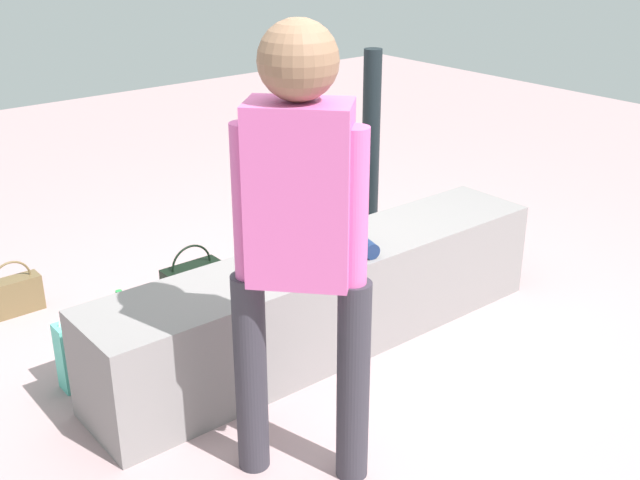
{
  "coord_description": "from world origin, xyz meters",
  "views": [
    {
      "loc": [
        -2.16,
        -2.59,
        2.0
      ],
      "look_at": [
        -0.31,
        -0.32,
        0.75
      ],
      "focal_mm": 43.88,
      "sensor_mm": 36.0,
      "label": 1
    }
  ],
  "objects": [
    {
      "name": "handbag_brown_canvas",
      "position": [
        -1.08,
        1.31,
        0.11
      ],
      "size": [
        0.28,
        0.11,
        0.3
      ],
      "color": "brown",
      "rests_on": "ground_plane"
    },
    {
      "name": "ground_plane",
      "position": [
        0.0,
        0.0,
        0.0
      ],
      "size": [
        12.0,
        12.0,
        0.0
      ],
      "primitive_type": "plane",
      "color": "#AC8D8F"
    },
    {
      "name": "water_bottle_near_gift",
      "position": [
        -0.69,
        0.85,
        0.08
      ],
      "size": [
        0.08,
        0.08,
        0.18
      ],
      "color": "silver",
      "rests_on": "ground_plane"
    },
    {
      "name": "party_cup_red",
      "position": [
        0.95,
        1.18,
        0.05
      ],
      "size": [
        0.09,
        0.09,
        0.1
      ],
      "primitive_type": "cylinder",
      "color": "red",
      "rests_on": "ground_plane"
    },
    {
      "name": "concrete_ledge",
      "position": [
        0.0,
        0.0,
        0.25
      ],
      "size": [
        2.44,
        0.47,
        0.5
      ],
      "primitive_type": "cube",
      "color": "gray",
      "rests_on": "ground_plane"
    },
    {
      "name": "child_seated",
      "position": [
        0.05,
        -0.01,
        0.72
      ],
      "size": [
        0.28,
        0.34,
        0.48
      ],
      "color": "navy",
      "rests_on": "concrete_ledge"
    },
    {
      "name": "cake_box_white",
      "position": [
        -0.63,
        0.51,
        0.07
      ],
      "size": [
        0.32,
        0.33,
        0.15
      ],
      "primitive_type": "cube",
      "rotation": [
        0.0,
        0.0,
        0.24
      ],
      "color": "white",
      "rests_on": "ground_plane"
    },
    {
      "name": "gift_bag",
      "position": [
        -1.07,
        0.43,
        0.16
      ],
      "size": [
        0.23,
        0.1,
        0.37
      ],
      "color": "#59C6B2",
      "rests_on": "ground_plane"
    },
    {
      "name": "handbag_black_leather",
      "position": [
        -0.28,
        0.81,
        0.12
      ],
      "size": [
        0.33,
        0.13,
        0.34
      ],
      "color": "black",
      "rests_on": "ground_plane"
    },
    {
      "name": "cake_plate",
      "position": [
        -0.25,
        -0.04,
        0.53
      ],
      "size": [
        0.22,
        0.22,
        0.07
      ],
      "color": "white",
      "rests_on": "concrete_ledge"
    },
    {
      "name": "adult_standing",
      "position": [
        -0.67,
        -0.66,
        1.02
      ],
      "size": [
        0.39,
        0.4,
        1.7
      ],
      "color": "#322F38",
      "rests_on": "ground_plane"
    },
    {
      "name": "railing_post",
      "position": [
        1.01,
        0.81,
        0.48
      ],
      "size": [
        0.36,
        0.36,
        1.24
      ],
      "color": "black",
      "rests_on": "ground_plane"
    }
  ]
}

